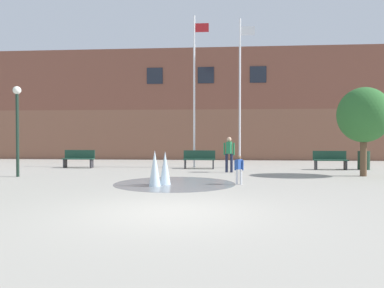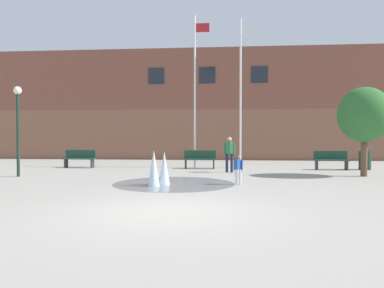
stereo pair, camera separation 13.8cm
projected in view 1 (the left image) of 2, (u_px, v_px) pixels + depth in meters
ground_plane at (171, 212)px, 8.10m from camera, size 100.00×100.00×0.00m
library_building at (208, 107)px, 28.35m from camera, size 36.00×6.05×7.64m
splash_fountain at (164, 173)px, 12.50m from camera, size 4.18×4.18×1.18m
park_bench_center at (79, 158)px, 19.21m from camera, size 1.60×0.44×0.91m
park_bench_under_right_flagpole at (199, 159)px, 18.71m from camera, size 1.60×0.44×0.91m
park_bench_near_trashcan at (330, 160)px, 18.14m from camera, size 1.60×0.44×0.91m
child_running at (239, 167)px, 12.60m from camera, size 0.31×0.24×0.99m
adult_near_bench at (229, 152)px, 16.80m from camera, size 0.50×0.38×1.59m
flagpole_left at (195, 87)px, 19.36m from camera, size 0.80×0.10×7.85m
flagpole_right at (240, 89)px, 19.17m from camera, size 0.80×0.10×7.63m
lamp_post_left_lane at (17, 117)px, 14.96m from camera, size 0.32×0.32×3.63m
trash_can at (364, 160)px, 18.16m from camera, size 0.56×0.56×0.90m
street_tree_near_building at (364, 115)px, 15.18m from camera, size 2.10×2.10×3.62m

